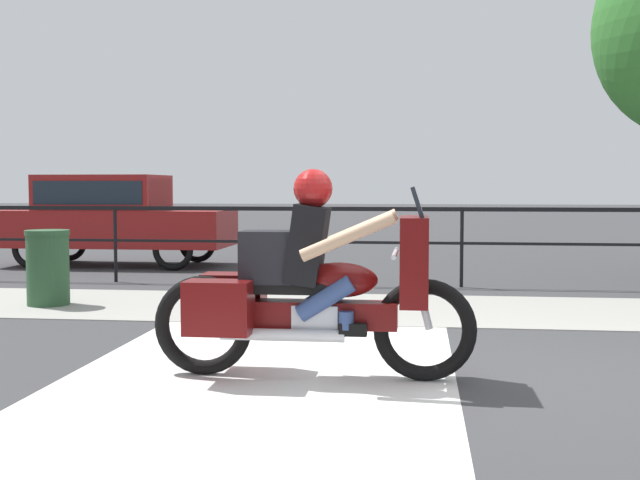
% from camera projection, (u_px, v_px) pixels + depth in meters
% --- Properties ---
extents(ground_plane, '(120.00, 120.00, 0.00)m').
position_uv_depth(ground_plane, '(501.00, 382.00, 5.85)').
color(ground_plane, '#38383A').
extents(sidewalk_band, '(44.00, 2.40, 0.01)m').
position_uv_depth(sidewalk_band, '(471.00, 310.00, 9.22)').
color(sidewalk_band, '#99968E').
rests_on(sidewalk_band, ground).
extents(crosswalk_band, '(2.91, 6.00, 0.01)m').
position_uv_depth(crosswalk_band, '(257.00, 381.00, 5.87)').
color(crosswalk_band, silver).
rests_on(crosswalk_band, ground).
extents(fence_railing, '(36.00, 0.05, 1.14)m').
position_uv_depth(fence_railing, '(462.00, 224.00, 11.30)').
color(fence_railing, black).
rests_on(fence_railing, ground).
extents(motorcycle, '(2.42, 0.76, 1.55)m').
position_uv_depth(motorcycle, '(311.00, 286.00, 5.93)').
color(motorcycle, black).
rests_on(motorcycle, ground).
extents(parked_car, '(4.08, 1.63, 1.63)m').
position_uv_depth(parked_car, '(112.00, 214.00, 14.44)').
color(parked_car, maroon).
rests_on(parked_car, ground).
extents(trash_bin, '(0.52, 0.52, 0.91)m').
position_uv_depth(trash_bin, '(48.00, 268.00, 9.57)').
color(trash_bin, '#284C2D').
rests_on(trash_bin, ground).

